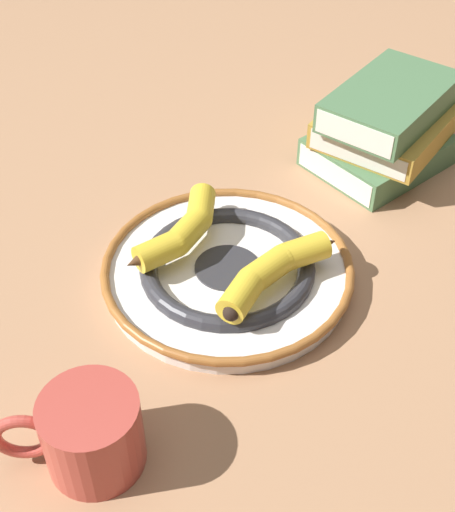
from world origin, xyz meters
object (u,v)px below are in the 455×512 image
(banana_a, at_px, (273,270))
(book_stack, at_px, (384,128))
(coffee_mug, at_px, (89,432))
(decorative_bowl, at_px, (228,270))
(banana_b, at_px, (182,231))

(banana_a, bearing_deg, book_stack, -165.41)
(banana_a, height_order, coffee_mug, coffee_mug)
(decorative_bowl, relative_size, book_stack, 1.24)
(decorative_bowl, xyz_separation_m, banana_b, (-0.03, -0.06, 0.03))
(banana_a, distance_m, banana_b, 0.13)
(decorative_bowl, xyz_separation_m, book_stack, (-0.27, 0.20, 0.04))
(banana_b, distance_m, book_stack, 0.35)
(book_stack, height_order, coffee_mug, book_stack)
(decorative_bowl, relative_size, banana_b, 1.89)
(decorative_bowl, height_order, book_stack, book_stack)
(banana_b, bearing_deg, decorative_bowl, -91.20)
(book_stack, bearing_deg, decorative_bowl, -0.39)
(banana_b, relative_size, book_stack, 0.65)
(decorative_bowl, height_order, coffee_mug, coffee_mug)
(book_stack, bearing_deg, coffee_mug, 6.30)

